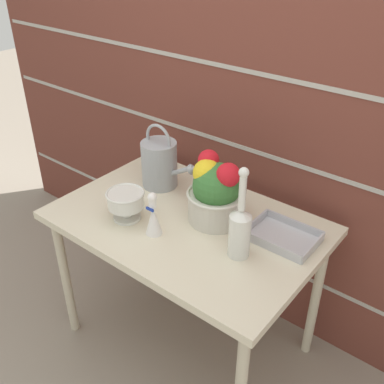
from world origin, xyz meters
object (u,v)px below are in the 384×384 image
at_px(watering_can, 160,163).
at_px(wire_tray, 283,237).
at_px(glass_decanter, 240,228).
at_px(crystal_pedestal_bowl, 126,201).
at_px(flower_planter, 216,191).
at_px(figurine_vase, 153,217).

height_order(watering_can, wire_tray, watering_can).
relative_size(watering_can, glass_decanter, 0.83).
distance_m(crystal_pedestal_bowl, wire_tray, 0.66).
xyz_separation_m(flower_planter, wire_tray, (0.30, 0.05, -0.12)).
distance_m(flower_planter, glass_decanter, 0.25).
distance_m(watering_can, glass_decanter, 0.62).
bearing_deg(flower_planter, glass_decanter, -33.13).
height_order(crystal_pedestal_bowl, glass_decanter, glass_decanter).
bearing_deg(wire_tray, watering_can, 178.73).
relative_size(flower_planter, glass_decanter, 0.78).
height_order(figurine_vase, wire_tray, figurine_vase).
relative_size(flower_planter, figurine_vase, 1.54).
xyz_separation_m(flower_planter, glass_decanter, (0.21, -0.14, -0.01)).
relative_size(figurine_vase, wire_tray, 0.71).
height_order(crystal_pedestal_bowl, wire_tray, crystal_pedestal_bowl).
bearing_deg(watering_can, figurine_vase, -52.00).
bearing_deg(watering_can, wire_tray, -1.27).
relative_size(watering_can, crystal_pedestal_bowl, 1.92).
xyz_separation_m(flower_planter, figurine_vase, (-0.13, -0.24, -0.06)).
bearing_deg(crystal_pedestal_bowl, flower_planter, 38.09).
bearing_deg(crystal_pedestal_bowl, glass_decanter, 10.46).
bearing_deg(glass_decanter, crystal_pedestal_bowl, -169.54).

